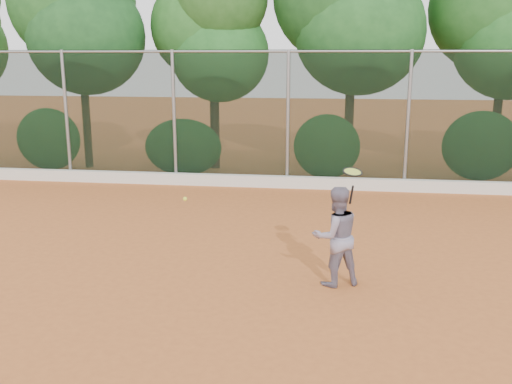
# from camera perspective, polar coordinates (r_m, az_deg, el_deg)

# --- Properties ---
(ground) EXTENTS (80.00, 80.00, 0.00)m
(ground) POSITION_cam_1_polar(r_m,az_deg,el_deg) (8.38, -0.95, -9.93)
(ground) COLOR #B65F2B
(ground) RESTS_ON ground
(concrete_curb) EXTENTS (24.00, 0.20, 0.30)m
(concrete_curb) POSITION_cam_1_polar(r_m,az_deg,el_deg) (14.82, 3.07, 1.01)
(concrete_curb) COLOR silver
(concrete_curb) RESTS_ON ground
(tennis_player) EXTENTS (0.89, 0.81, 1.50)m
(tennis_player) POSITION_cam_1_polar(r_m,az_deg,el_deg) (8.47, 7.99, -4.40)
(tennis_player) COLOR gray
(tennis_player) RESTS_ON ground
(chainlink_fence) EXTENTS (24.09, 0.09, 3.50)m
(chainlink_fence) POSITION_cam_1_polar(r_m,az_deg,el_deg) (14.73, 3.21, 7.66)
(chainlink_fence) COLOR black
(chainlink_fence) RESTS_ON ground
(foliage_backdrop) EXTENTS (23.70, 3.63, 7.55)m
(foliage_backdrop) POSITION_cam_1_polar(r_m,az_deg,el_deg) (16.71, 1.96, 17.08)
(foliage_backdrop) COLOR #482E1B
(foliage_backdrop) RESTS_ON ground
(tennis_racket) EXTENTS (0.37, 0.37, 0.54)m
(tennis_racket) POSITION_cam_1_polar(r_m,az_deg,el_deg) (8.22, 9.62, 1.73)
(tennis_racket) COLOR black
(tennis_racket) RESTS_ON ground
(tennis_ball_in_flight) EXTENTS (0.06, 0.06, 0.06)m
(tennis_ball_in_flight) POSITION_cam_1_polar(r_m,az_deg,el_deg) (8.54, -7.11, -0.69)
(tennis_ball_in_flight) COLOR #DFEB35
(tennis_ball_in_flight) RESTS_ON ground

